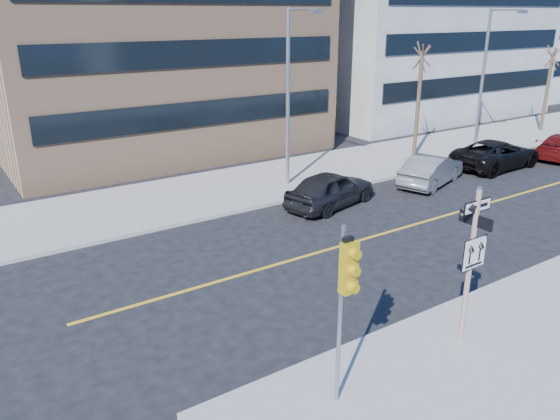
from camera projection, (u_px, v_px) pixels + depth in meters
ground at (389, 304)px, 15.72m from camera, size 120.00×120.00×0.00m
far_sidewalk at (461, 144)px, 34.46m from camera, size 66.00×6.00×0.15m
road_centerline at (516, 195)px, 25.10m from camera, size 40.00×0.14×0.01m
sign_pole at (471, 258)px, 12.92m from camera, size 0.92×0.92×4.06m
traffic_signal at (347, 282)px, 10.51m from camera, size 0.32×0.45×4.00m
parked_car_a at (330, 189)px, 23.41m from camera, size 2.90×4.90×1.56m
parked_car_b at (431, 170)px, 26.40m from camera, size 2.96×4.77×1.48m
parked_car_c at (496, 154)px, 29.27m from camera, size 2.69×5.53×1.51m
streetlight_a at (291, 87)px, 24.59m from camera, size 0.55×2.25×8.00m
streetlight_b at (487, 70)px, 31.89m from camera, size 0.55×2.25×8.00m
street_tree_west at (422, 59)px, 29.45m from camera, size 1.80×1.80×6.35m
street_tree_east at (552, 59)px, 36.66m from camera, size 1.80×1.80×5.75m
building_grey_mid at (400, 18)px, 44.44m from camera, size 20.00×16.00×15.00m
building_grey_far at (522, 11)px, 57.57m from camera, size 18.00×18.00×16.00m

